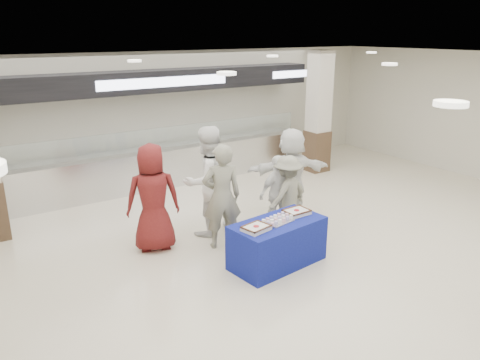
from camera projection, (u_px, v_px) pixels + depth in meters
ground at (308, 272)px, 7.45m from camera, size 14.00×14.00×0.00m
serving_line at (162, 139)px, 11.38m from camera, size 8.70×0.85×2.80m
column_right at (318, 115)px, 12.43m from camera, size 0.55×0.55×3.20m
display_table at (277, 243)px, 7.60m from camera, size 1.62×0.94×0.75m
sheet_cake_left at (256, 228)px, 7.15m from camera, size 0.45×0.38×0.09m
sheet_cake_right at (297, 212)px, 7.78m from camera, size 0.41×0.32×0.09m
cupcake_tray at (278, 219)px, 7.48m from camera, size 0.52×0.42×0.07m
civilian_maroon at (153, 198)px, 7.98m from camera, size 1.07×0.86×1.89m
soldier_a at (222, 197)px, 8.07m from camera, size 0.79×0.64×1.87m
chef_tall at (207, 181)px, 8.59m from camera, size 1.07×0.87×2.05m
chef_short at (278, 193)px, 8.88m from camera, size 0.86×0.37×1.46m
soldier_b at (287, 194)px, 8.76m from camera, size 1.05×0.73×1.49m
civilian_white at (291, 173)px, 9.41m from camera, size 1.81×1.10×1.86m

